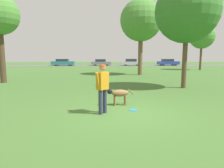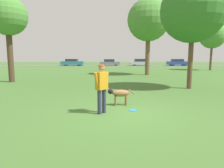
% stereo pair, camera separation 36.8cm
% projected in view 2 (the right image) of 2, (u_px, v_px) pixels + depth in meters
% --- Properties ---
extents(ground_plane, '(120.00, 120.00, 0.00)m').
position_uv_depth(ground_plane, '(125.00, 113.00, 6.57)').
color(ground_plane, '#426B2D').
extents(far_road_strip, '(120.00, 6.00, 0.01)m').
position_uv_depth(far_road_strip, '(118.00, 66.00, 40.66)').
color(far_road_strip, '#5B5B59').
rests_on(far_road_strip, ground_plane).
extents(person, '(0.49, 0.55, 1.60)m').
position_uv_depth(person, '(102.00, 85.00, 6.45)').
color(person, '#2D334C').
rests_on(person, ground_plane).
extents(dog, '(1.06, 0.35, 0.65)m').
position_uv_depth(dog, '(119.00, 94.00, 7.61)').
color(dog, olive).
rests_on(dog, ground_plane).
extents(frisbee, '(0.28, 0.28, 0.02)m').
position_uv_depth(frisbee, '(133.00, 110.00, 6.92)').
color(frisbee, '#268CE5').
rests_on(frisbee, ground_plane).
extents(tree_near_left, '(2.74, 2.74, 6.07)m').
position_uv_depth(tree_near_left, '(8.00, 17.00, 14.05)').
color(tree_near_left, '#4C3826').
rests_on(tree_near_left, ground_plane).
extents(tree_far_right, '(3.38, 3.38, 6.28)m').
position_uv_depth(tree_far_right, '(212.00, 36.00, 26.53)').
color(tree_far_right, brown).
rests_on(tree_far_right, ground_plane).
extents(tree_mid_center, '(4.12, 4.12, 7.46)m').
position_uv_depth(tree_mid_center, '(148.00, 20.00, 19.52)').
color(tree_mid_center, brown).
rests_on(tree_mid_center, ground_plane).
extents(tree_near_right, '(3.61, 3.61, 6.21)m').
position_uv_depth(tree_near_right, '(193.00, 10.00, 11.06)').
color(tree_near_right, brown).
rests_on(tree_near_right, ground_plane).
extents(parked_car_teal, '(4.56, 1.87, 1.35)m').
position_uv_depth(parked_car_teal, '(72.00, 62.00, 40.43)').
color(parked_car_teal, teal).
rests_on(parked_car_teal, ground_plane).
extents(parked_car_grey, '(4.12, 1.85, 1.29)m').
position_uv_depth(parked_car_grey, '(110.00, 62.00, 40.97)').
color(parked_car_grey, slate).
rests_on(parked_car_grey, ground_plane).
extents(parked_car_silver, '(4.16, 1.86, 1.36)m').
position_uv_depth(parked_car_silver, '(140.00, 62.00, 40.72)').
color(parked_car_silver, '#B7B7BC').
rests_on(parked_car_silver, ground_plane).
extents(parked_car_blue, '(4.24, 1.96, 1.34)m').
position_uv_depth(parked_car_blue, '(178.00, 62.00, 40.14)').
color(parked_car_blue, '#284293').
rests_on(parked_car_blue, ground_plane).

